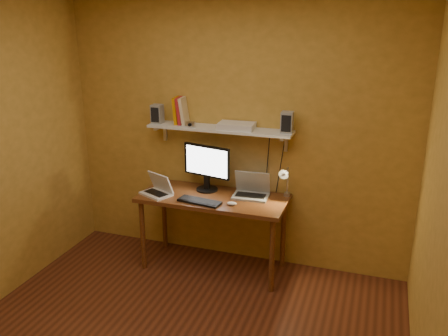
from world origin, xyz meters
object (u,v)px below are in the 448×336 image
(desk, at_px, (213,205))
(netbook, at_px, (158,189))
(wall_shelf, at_px, (220,129))
(shelf_camera, at_px, (191,124))
(router, at_px, (236,126))
(speaker_left, at_px, (157,114))
(desk_lamp, at_px, (285,179))
(speaker_right, at_px, (287,122))
(keyboard, at_px, (199,201))
(laptop, at_px, (251,190))
(mouse, at_px, (232,203))

(desk, height_order, netbook, netbook)
(desk, xyz_separation_m, wall_shelf, (0.00, 0.19, 0.69))
(shelf_camera, bearing_deg, router, 9.76)
(wall_shelf, relative_size, speaker_left, 7.64)
(netbook, distance_m, router, 0.96)
(wall_shelf, distance_m, netbook, 0.82)
(wall_shelf, relative_size, shelf_camera, 15.28)
(wall_shelf, height_order, desk_lamp, wall_shelf)
(speaker_right, relative_size, shelf_camera, 2.08)
(netbook, xyz_separation_m, speaker_left, (-0.12, 0.29, 0.66))
(wall_shelf, relative_size, netbook, 4.06)
(keyboard, distance_m, router, 0.78)
(wall_shelf, height_order, speaker_left, speaker_left)
(desk, xyz_separation_m, keyboard, (-0.07, -0.18, 0.10))
(laptop, height_order, mouse, laptop)
(laptop, distance_m, desk_lamp, 0.35)
(router, bearing_deg, desk_lamp, -7.62)
(speaker_right, xyz_separation_m, shelf_camera, (-0.90, -0.08, -0.07))
(speaker_right, bearing_deg, shelf_camera, -176.81)
(netbook, bearing_deg, speaker_left, 136.86)
(wall_shelf, relative_size, router, 4.18)
(netbook, height_order, speaker_left, speaker_left)
(mouse, distance_m, desk_lamp, 0.54)
(wall_shelf, distance_m, laptop, 0.65)
(desk, relative_size, speaker_left, 7.64)
(router, bearing_deg, desk, -130.89)
(wall_shelf, height_order, keyboard, wall_shelf)
(desk, bearing_deg, shelf_camera, 155.92)
(desk, xyz_separation_m, speaker_left, (-0.64, 0.18, 0.80))
(desk, relative_size, router, 4.18)
(laptop, bearing_deg, shelf_camera, 177.63)
(wall_shelf, distance_m, desk_lamp, 0.77)
(laptop, relative_size, netbook, 0.99)
(desk, distance_m, wall_shelf, 0.72)
(desk, xyz_separation_m, speaker_right, (0.64, 0.20, 0.81))
(mouse, relative_size, speaker_left, 0.48)
(speaker_right, bearing_deg, wall_shelf, 178.48)
(speaker_right, bearing_deg, desk_lamp, -76.16)
(speaker_left, relative_size, speaker_right, 0.96)
(netbook, bearing_deg, wall_shelf, 55.19)
(mouse, height_order, desk_lamp, desk_lamp)
(wall_shelf, xyz_separation_m, speaker_left, (-0.64, -0.02, 0.11))
(desk, relative_size, laptop, 4.11)
(mouse, relative_size, router, 0.26)
(keyboard, bearing_deg, speaker_left, 155.95)
(desk_lamp, relative_size, speaker_right, 1.96)
(desk, bearing_deg, netbook, -167.56)
(speaker_left, relative_size, shelf_camera, 2.00)
(desk_lamp, bearing_deg, speaker_left, 177.83)
(netbook, distance_m, speaker_left, 0.73)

